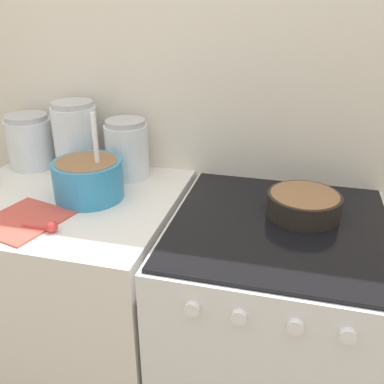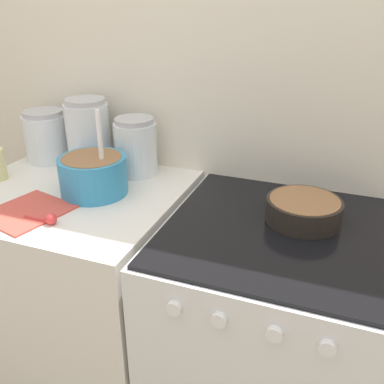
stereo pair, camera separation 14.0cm
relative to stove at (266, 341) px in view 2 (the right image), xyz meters
The scene contains 10 objects.
wall_back 0.91m from the stove, 133.72° to the left, with size 4.54×0.05×2.40m.
countertop_cabinet 0.74m from the stove, behind, with size 0.77×0.69×0.90m.
stove is the anchor object (origin of this frame).
mixing_bowl 0.83m from the stove, behind, with size 0.23×0.23×0.30m.
baking_pan 0.50m from the stove, 49.11° to the left, with size 0.23×0.23×0.07m.
storage_jar_left 1.17m from the stove, 166.73° to the left, with size 0.18×0.18×0.21m.
storage_jar_middle 1.01m from the stove, 163.46° to the left, with size 0.17×0.17×0.28m.
storage_jar_right 0.84m from the stove, 158.15° to the left, with size 0.16×0.16×0.22m.
recipe_page 0.91m from the stove, 166.56° to the right, with size 0.27×0.29×0.01m.
measuring_spoon 0.84m from the stove, 161.56° to the right, with size 0.12×0.04×0.04m.
Camera 2 is at (0.51, -0.79, 1.54)m, focal length 40.00 mm.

